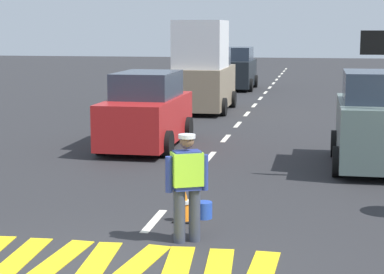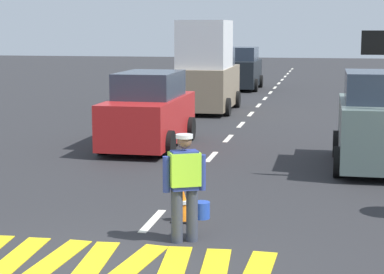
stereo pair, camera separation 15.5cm
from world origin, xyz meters
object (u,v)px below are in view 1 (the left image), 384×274
road_worker (188,182)px  traffic_cone_near (184,205)px  car_oncoming_lead (147,112)px  delivery_truck (203,71)px  car_oncoming_third (237,70)px  car_parked_curbside (375,123)px

road_worker → traffic_cone_near: road_worker is taller
road_worker → car_oncoming_lead: car_oncoming_lead is taller
traffic_cone_near → delivery_truck: delivery_truck is taller
road_worker → car_oncoming_lead: (-2.73, 8.17, 0.03)m
traffic_cone_near → delivery_truck: 15.62m
car_oncoming_third → car_parked_curbside: bearing=-74.3°
road_worker → traffic_cone_near: size_ratio=2.85×
delivery_truck → traffic_cone_near: bearing=-81.6°
road_worker → traffic_cone_near: bearing=104.3°
delivery_truck → car_oncoming_lead: delivery_truck is taller
car_oncoming_third → car_parked_curbside: (5.71, -20.32, 0.00)m
traffic_cone_near → car_oncoming_lead: 7.53m
road_worker → traffic_cone_near: (-0.28, 1.09, -0.64)m
road_worker → car_oncoming_third: (-2.48, 26.70, 0.12)m
traffic_cone_near → delivery_truck: (-2.28, 15.39, 1.32)m
car_oncoming_lead → car_oncoming_third: bearing=89.2°
road_worker → car_parked_curbside: car_parked_curbside is taller
road_worker → car_parked_curbside: 7.14m
traffic_cone_near → delivery_truck: bearing=98.4°
car_oncoming_lead → car_parked_curbside: car_parked_curbside is taller
delivery_truck → car_oncoming_third: bearing=89.6°
car_oncoming_third → road_worker: bearing=-84.7°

